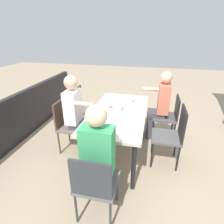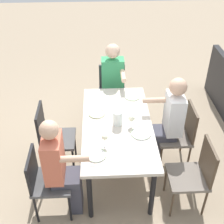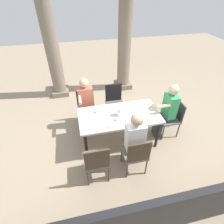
{
  "view_description": "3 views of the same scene",
  "coord_description": "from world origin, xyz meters",
  "px_view_note": "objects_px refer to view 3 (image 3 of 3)",
  "views": [
    {
      "loc": [
        2.61,
        0.49,
        1.97
      ],
      "look_at": [
        0.09,
        -0.08,
        0.79
      ],
      "focal_mm": 29.13,
      "sensor_mm": 36.0,
      "label": 1
    },
    {
      "loc": [
        -2.96,
        0.21,
        3.1
      ],
      "look_at": [
        0.15,
        0.06,
        0.85
      ],
      "focal_mm": 48.5,
      "sensor_mm": 36.0,
      "label": 2
    },
    {
      "loc": [
        -0.79,
        -2.81,
        3.11
      ],
      "look_at": [
        -0.14,
        0.09,
        0.8
      ],
      "focal_mm": 28.72,
      "sensor_mm": 36.0,
      "label": 3
    }
  ],
  "objects_px": {
    "dining_table": "(119,118)",
    "chair_west_north": "(86,106)",
    "chair_west_south": "(97,161)",
    "wine_glass_1": "(119,116)",
    "chair_mid_north": "(114,101)",
    "diner_guest_third": "(167,110)",
    "chair_mid_south": "(136,154)",
    "stone_column_centre": "(125,42)",
    "diner_man_white": "(134,139)",
    "plate_2": "(126,106)",
    "stone_column_near": "(52,48)",
    "chair_head_east": "(172,116)",
    "plate_1": "(113,124)",
    "wine_glass_0": "(99,108)",
    "plate_3": "(151,118)",
    "water_pitcher": "(119,112)",
    "plate_0": "(91,110)",
    "diner_woman_green": "(86,104)"
  },
  "relations": [
    {
      "from": "diner_woman_green",
      "to": "stone_column_centre",
      "type": "bearing_deg",
      "value": 51.61
    },
    {
      "from": "stone_column_centre",
      "to": "plate_3",
      "type": "relative_size",
      "value": 14.53
    },
    {
      "from": "chair_mid_north",
      "to": "wine_glass_0",
      "type": "height_order",
      "value": "chair_mid_north"
    },
    {
      "from": "chair_head_east",
      "to": "water_pitcher",
      "type": "xyz_separation_m",
      "value": [
        -1.27,
        -0.01,
        0.34
      ]
    },
    {
      "from": "chair_head_east",
      "to": "plate_1",
      "type": "bearing_deg",
      "value": -169.62
    },
    {
      "from": "chair_west_north",
      "to": "diner_man_white",
      "type": "xyz_separation_m",
      "value": [
        0.73,
        -1.52,
        0.21
      ]
    },
    {
      "from": "diner_woman_green",
      "to": "diner_man_white",
      "type": "distance_m",
      "value": 1.51
    },
    {
      "from": "chair_mid_north",
      "to": "wine_glass_1",
      "type": "distance_m",
      "value": 1.09
    },
    {
      "from": "chair_head_east",
      "to": "wine_glass_0",
      "type": "height_order",
      "value": "wine_glass_0"
    },
    {
      "from": "diner_man_white",
      "to": "wine_glass_1",
      "type": "height_order",
      "value": "diner_man_white"
    },
    {
      "from": "chair_mid_north",
      "to": "plate_1",
      "type": "bearing_deg",
      "value": -105.22
    },
    {
      "from": "chair_west_south",
      "to": "stone_column_near",
      "type": "xyz_separation_m",
      "value": [
        -0.69,
        3.27,
        0.95
      ]
    },
    {
      "from": "dining_table",
      "to": "chair_west_south",
      "type": "distance_m",
      "value": 1.07
    },
    {
      "from": "chair_west_north",
      "to": "plate_0",
      "type": "xyz_separation_m",
      "value": [
        0.07,
        -0.58,
        0.27
      ]
    },
    {
      "from": "chair_west_north",
      "to": "chair_mid_north",
      "type": "xyz_separation_m",
      "value": [
        0.72,
        0.01,
        0.03
      ]
    },
    {
      "from": "dining_table",
      "to": "stone_column_near",
      "type": "relative_size",
      "value": 0.57
    },
    {
      "from": "plate_3",
      "to": "water_pitcher",
      "type": "xyz_separation_m",
      "value": [
        -0.6,
        0.24,
        0.07
      ]
    },
    {
      "from": "diner_guest_third",
      "to": "plate_2",
      "type": "bearing_deg",
      "value": 163.44
    },
    {
      "from": "dining_table",
      "to": "chair_mid_north",
      "type": "xyz_separation_m",
      "value": [
        0.1,
        0.86,
        -0.15
      ]
    },
    {
      "from": "stone_column_centre",
      "to": "plate_1",
      "type": "distance_m",
      "value": 2.94
    },
    {
      "from": "plate_2",
      "to": "chair_head_east",
      "type": "bearing_deg",
      "value": -13.6
    },
    {
      "from": "plate_0",
      "to": "wine_glass_0",
      "type": "relative_size",
      "value": 1.4
    },
    {
      "from": "stone_column_centre",
      "to": "dining_table",
      "type": "bearing_deg",
      "value": -107.54
    },
    {
      "from": "chair_mid_north",
      "to": "chair_mid_south",
      "type": "bearing_deg",
      "value": -90.0
    },
    {
      "from": "dining_table",
      "to": "chair_west_north",
      "type": "relative_size",
      "value": 1.96
    },
    {
      "from": "water_pitcher",
      "to": "plate_0",
      "type": "bearing_deg",
      "value": 153.47
    },
    {
      "from": "dining_table",
      "to": "diner_man_white",
      "type": "xyz_separation_m",
      "value": [
        0.1,
        -0.67,
        0.03
      ]
    },
    {
      "from": "diner_man_white",
      "to": "plate_2",
      "type": "relative_size",
      "value": 6.34
    },
    {
      "from": "plate_2",
      "to": "water_pitcher",
      "type": "distance_m",
      "value": 0.35
    },
    {
      "from": "chair_mid_south",
      "to": "plate_0",
      "type": "relative_size",
      "value": 4.0
    },
    {
      "from": "chair_mid_north",
      "to": "chair_head_east",
      "type": "xyz_separation_m",
      "value": [
        1.17,
        -0.86,
        -0.03
      ]
    },
    {
      "from": "plate_1",
      "to": "wine_glass_1",
      "type": "relative_size",
      "value": 1.54
    },
    {
      "from": "stone_column_near",
      "to": "wine_glass_1",
      "type": "relative_size",
      "value": 18.9
    },
    {
      "from": "dining_table",
      "to": "wine_glass_1",
      "type": "height_order",
      "value": "wine_glass_1"
    },
    {
      "from": "chair_head_east",
      "to": "plate_3",
      "type": "distance_m",
      "value": 0.76
    },
    {
      "from": "stone_column_near",
      "to": "water_pitcher",
      "type": "bearing_deg",
      "value": -61.51
    },
    {
      "from": "dining_table",
      "to": "stone_column_centre",
      "type": "distance_m",
      "value": 2.66
    },
    {
      "from": "chair_mid_south",
      "to": "stone_column_centre",
      "type": "relative_size",
      "value": 0.3
    },
    {
      "from": "plate_0",
      "to": "wine_glass_0",
      "type": "distance_m",
      "value": 0.22
    },
    {
      "from": "chair_mid_north",
      "to": "wine_glass_1",
      "type": "height_order",
      "value": "chair_mid_north"
    },
    {
      "from": "plate_0",
      "to": "plate_2",
      "type": "height_order",
      "value": "same"
    },
    {
      "from": "chair_head_east",
      "to": "chair_west_north",
      "type": "bearing_deg",
      "value": 155.87
    },
    {
      "from": "chair_west_south",
      "to": "wine_glass_1",
      "type": "relative_size",
      "value": 5.79
    },
    {
      "from": "wine_glass_1",
      "to": "plate_2",
      "type": "xyz_separation_m",
      "value": [
        0.26,
        0.42,
        -0.1
      ]
    },
    {
      "from": "plate_2",
      "to": "plate_1",
      "type": "bearing_deg",
      "value": -128.89
    },
    {
      "from": "chair_head_east",
      "to": "plate_2",
      "type": "xyz_separation_m",
      "value": [
        -1.05,
        0.25,
        0.27
      ]
    },
    {
      "from": "chair_head_east",
      "to": "diner_guest_third",
      "type": "bearing_deg",
      "value": -179.13
    },
    {
      "from": "stone_column_centre",
      "to": "plate_1",
      "type": "height_order",
      "value": "stone_column_centre"
    },
    {
      "from": "chair_west_north",
      "to": "diner_guest_third",
      "type": "distance_m",
      "value": 1.92
    },
    {
      "from": "chair_mid_south",
      "to": "plate_0",
      "type": "distance_m",
      "value": 1.32
    }
  ]
}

